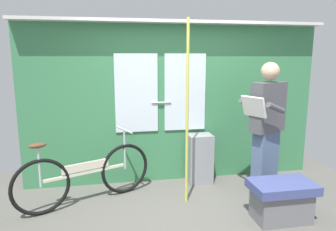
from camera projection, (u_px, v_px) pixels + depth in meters
name	position (u px, v px, depth m)	size (l,w,h in m)	color
ground_plane	(196.00, 222.00, 3.50)	(5.29, 4.16, 0.04)	#56544F
train_door_wall	(174.00, 100.00, 4.50)	(4.29, 0.28, 2.31)	#387A4C
bicycle_near_door	(85.00, 175.00, 3.86)	(1.62, 0.80, 0.89)	black
passenger_reading_newspaper	(267.00, 126.00, 4.04)	(0.64, 0.58, 1.75)	slate
trash_bin_by_wall	(200.00, 159.00, 4.52)	(0.35, 0.28, 0.72)	gray
handrail_pole	(187.00, 114.00, 3.76)	(0.04, 0.04, 2.27)	#C6C14C
bench_seat_corner	(281.00, 200.00, 3.48)	(0.70, 0.44, 0.45)	#3D477F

